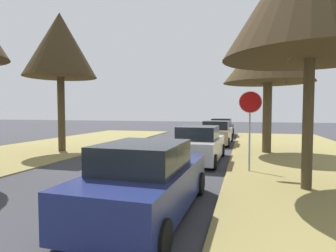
{
  "coord_description": "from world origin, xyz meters",
  "views": [
    {
      "loc": [
        4.2,
        1.63,
        2.24
      ],
      "look_at": [
        1.2,
        12.46,
        1.63
      ],
      "focal_mm": 29.46,
      "sensor_mm": 36.0,
      "label": 1
    }
  ],
  "objects_px": {
    "street_tree_left_mid_b": "(60,46)",
    "parked_sedan_navy": "(146,181)",
    "street_tree_right_mid_b": "(268,56)",
    "parked_sedan_black": "(222,128)",
    "stop_sign_far": "(250,113)",
    "parked_sedan_tan": "(217,133)",
    "parked_sedan_silver": "(199,145)"
  },
  "relations": [
    {
      "from": "parked_sedan_tan",
      "to": "parked_sedan_black",
      "type": "relative_size",
      "value": 1.0
    },
    {
      "from": "parked_sedan_black",
      "to": "street_tree_right_mid_b",
      "type": "bearing_deg",
      "value": -72.18
    },
    {
      "from": "stop_sign_far",
      "to": "parked_sedan_navy",
      "type": "distance_m",
      "value": 5.56
    },
    {
      "from": "parked_sedan_silver",
      "to": "parked_sedan_tan",
      "type": "bearing_deg",
      "value": 88.8
    },
    {
      "from": "stop_sign_far",
      "to": "street_tree_left_mid_b",
      "type": "distance_m",
      "value": 10.78
    },
    {
      "from": "parked_sedan_navy",
      "to": "parked_sedan_tan",
      "type": "bearing_deg",
      "value": 88.95
    },
    {
      "from": "street_tree_right_mid_b",
      "to": "street_tree_left_mid_b",
      "type": "xyz_separation_m",
      "value": [
        -10.81,
        -2.44,
        0.63
      ]
    },
    {
      "from": "parked_sedan_navy",
      "to": "parked_sedan_silver",
      "type": "xyz_separation_m",
      "value": [
        0.1,
        6.57,
        0.0
      ]
    },
    {
      "from": "parked_sedan_silver",
      "to": "street_tree_right_mid_b",
      "type": "bearing_deg",
      "value": 46.7
    },
    {
      "from": "parked_sedan_navy",
      "to": "parked_sedan_tan",
      "type": "xyz_separation_m",
      "value": [
        0.24,
        13.38,
        0.0
      ]
    },
    {
      "from": "street_tree_left_mid_b",
      "to": "parked_sedan_tan",
      "type": "distance_m",
      "value": 11.08
    },
    {
      "from": "stop_sign_far",
      "to": "parked_sedan_black",
      "type": "xyz_separation_m",
      "value": [
        -2.12,
        14.55,
        -1.43
      ]
    },
    {
      "from": "stop_sign_far",
      "to": "street_tree_right_mid_b",
      "type": "bearing_deg",
      "value": 79.01
    },
    {
      "from": "stop_sign_far",
      "to": "street_tree_right_mid_b",
      "type": "relative_size",
      "value": 0.44
    },
    {
      "from": "street_tree_left_mid_b",
      "to": "parked_sedan_navy",
      "type": "distance_m",
      "value": 11.75
    },
    {
      "from": "parked_sedan_black",
      "to": "stop_sign_far",
      "type": "bearing_deg",
      "value": -81.72
    },
    {
      "from": "parked_sedan_tan",
      "to": "parked_sedan_black",
      "type": "xyz_separation_m",
      "value": [
        -0.13,
        6.06,
        0.0
      ]
    },
    {
      "from": "parked_sedan_silver",
      "to": "parked_sedan_tan",
      "type": "height_order",
      "value": "same"
    },
    {
      "from": "street_tree_right_mid_b",
      "to": "parked_sedan_navy",
      "type": "relative_size",
      "value": 1.48
    },
    {
      "from": "parked_sedan_black",
      "to": "street_tree_left_mid_b",
      "type": "bearing_deg",
      "value": -122.69
    },
    {
      "from": "parked_sedan_navy",
      "to": "parked_sedan_tan",
      "type": "relative_size",
      "value": 1.0
    },
    {
      "from": "street_tree_left_mid_b",
      "to": "parked_sedan_navy",
      "type": "height_order",
      "value": "street_tree_left_mid_b"
    },
    {
      "from": "street_tree_right_mid_b",
      "to": "parked_sedan_black",
      "type": "height_order",
      "value": "street_tree_right_mid_b"
    },
    {
      "from": "parked_sedan_tan",
      "to": "stop_sign_far",
      "type": "bearing_deg",
      "value": -76.82
    },
    {
      "from": "parked_sedan_navy",
      "to": "parked_sedan_tan",
      "type": "distance_m",
      "value": 13.38
    },
    {
      "from": "parked_sedan_tan",
      "to": "parked_sedan_black",
      "type": "distance_m",
      "value": 6.06
    },
    {
      "from": "street_tree_left_mid_b",
      "to": "parked_sedan_black",
      "type": "relative_size",
      "value": 1.69
    },
    {
      "from": "parked_sedan_silver",
      "to": "parked_sedan_black",
      "type": "xyz_separation_m",
      "value": [
        0.01,
        12.88,
        0.0
      ]
    },
    {
      "from": "stop_sign_far",
      "to": "parked_sedan_tan",
      "type": "height_order",
      "value": "stop_sign_far"
    },
    {
      "from": "street_tree_left_mid_b",
      "to": "parked_sedan_silver",
      "type": "relative_size",
      "value": 1.69
    },
    {
      "from": "parked_sedan_tan",
      "to": "parked_sedan_silver",
      "type": "bearing_deg",
      "value": -91.2
    },
    {
      "from": "parked_sedan_navy",
      "to": "parked_sedan_silver",
      "type": "height_order",
      "value": "same"
    }
  ]
}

